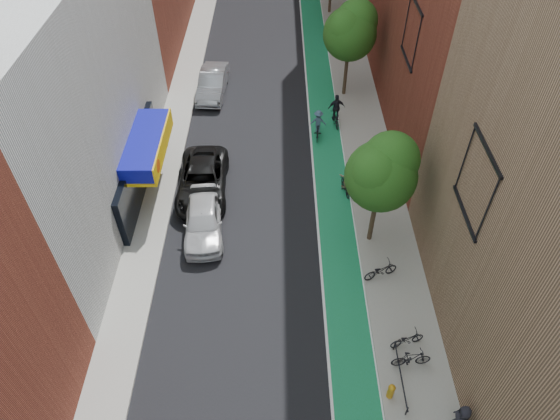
{
  "coord_description": "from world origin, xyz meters",
  "views": [
    {
      "loc": [
        0.92,
        -7.33,
        19.34
      ],
      "look_at": [
        0.98,
        10.72,
        1.5
      ],
      "focal_mm": 32.0,
      "sensor_mm": 36.0,
      "label": 1
    }
  ],
  "objects_px": {
    "parked_car_silver": "(213,83)",
    "cyclist_lane_far": "(318,126)",
    "cyclist_lane_near": "(346,180)",
    "cyclist_lane_mid": "(336,113)",
    "parked_car_black": "(203,181)",
    "fire_hydrant": "(391,391)",
    "pedestrian": "(461,420)",
    "parked_car_white": "(203,219)"
  },
  "relations": [
    {
      "from": "parked_car_silver",
      "to": "cyclist_lane_far",
      "type": "xyz_separation_m",
      "value": [
        7.21,
        -5.27,
        -0.01
      ]
    },
    {
      "from": "parked_car_silver",
      "to": "cyclist_lane_near",
      "type": "distance_m",
      "value": 13.53
    },
    {
      "from": "cyclist_lane_near",
      "to": "cyclist_lane_far",
      "type": "xyz_separation_m",
      "value": [
        -1.26,
        5.28,
        -0.05
      ]
    },
    {
      "from": "parked_car_silver",
      "to": "cyclist_lane_mid",
      "type": "height_order",
      "value": "cyclist_lane_mid"
    },
    {
      "from": "parked_car_black",
      "to": "cyclist_lane_mid",
      "type": "distance_m",
      "value": 10.44
    },
    {
      "from": "parked_car_black",
      "to": "fire_hydrant",
      "type": "distance_m",
      "value": 14.99
    },
    {
      "from": "parked_car_black",
      "to": "cyclist_lane_near",
      "type": "xyz_separation_m",
      "value": [
        8.07,
        -0.03,
        0.06
      ]
    },
    {
      "from": "cyclist_lane_far",
      "to": "pedestrian",
      "type": "relative_size",
      "value": 1.13
    },
    {
      "from": "parked_car_silver",
      "to": "parked_car_white",
      "type": "bearing_deg",
      "value": -83.55
    },
    {
      "from": "parked_car_black",
      "to": "pedestrian",
      "type": "bearing_deg",
      "value": -52.41
    },
    {
      "from": "cyclist_lane_far",
      "to": "fire_hydrant",
      "type": "distance_m",
      "value": 17.59
    },
    {
      "from": "parked_car_black",
      "to": "parked_car_silver",
      "type": "height_order",
      "value": "parked_car_silver"
    },
    {
      "from": "cyclist_lane_near",
      "to": "cyclist_lane_mid",
      "type": "relative_size",
      "value": 0.92
    },
    {
      "from": "cyclist_lane_near",
      "to": "fire_hydrant",
      "type": "relative_size",
      "value": 2.44
    },
    {
      "from": "pedestrian",
      "to": "parked_car_white",
      "type": "bearing_deg",
      "value": -131.16
    },
    {
      "from": "parked_car_white",
      "to": "fire_hydrant",
      "type": "height_order",
      "value": "parked_car_white"
    },
    {
      "from": "cyclist_lane_mid",
      "to": "pedestrian",
      "type": "relative_size",
      "value": 1.3
    },
    {
      "from": "parked_car_white",
      "to": "parked_car_silver",
      "type": "distance_m",
      "value": 13.62
    },
    {
      "from": "parked_car_black",
      "to": "parked_car_white",
      "type": "bearing_deg",
      "value": -84.56
    },
    {
      "from": "cyclist_lane_mid",
      "to": "pedestrian",
      "type": "xyz_separation_m",
      "value": [
        2.9,
        -20.14,
        0.11
      ]
    },
    {
      "from": "parked_car_silver",
      "to": "pedestrian",
      "type": "bearing_deg",
      "value": -61.5
    },
    {
      "from": "parked_car_silver",
      "to": "fire_hydrant",
      "type": "height_order",
      "value": "parked_car_silver"
    },
    {
      "from": "cyclist_lane_near",
      "to": "cyclist_lane_far",
      "type": "bearing_deg",
      "value": -86.85
    },
    {
      "from": "parked_car_white",
      "to": "parked_car_silver",
      "type": "height_order",
      "value": "parked_car_white"
    },
    {
      "from": "cyclist_lane_far",
      "to": "fire_hydrant",
      "type": "xyz_separation_m",
      "value": [
        1.86,
        -17.49,
        -0.23
      ]
    },
    {
      "from": "parked_car_silver",
      "to": "fire_hydrant",
      "type": "bearing_deg",
      "value": -65.06
    },
    {
      "from": "fire_hydrant",
      "to": "parked_car_white",
      "type": "bearing_deg",
      "value": 132.17
    },
    {
      "from": "parked_car_silver",
      "to": "cyclist_lane_near",
      "type": "xyz_separation_m",
      "value": [
        8.47,
        -10.55,
        0.04
      ]
    },
    {
      "from": "parked_car_white",
      "to": "fire_hydrant",
      "type": "distance_m",
      "value": 12.37
    },
    {
      "from": "parked_car_white",
      "to": "cyclist_lane_near",
      "type": "xyz_separation_m",
      "value": [
        7.7,
        3.04,
        0.03
      ]
    },
    {
      "from": "parked_car_silver",
      "to": "cyclist_lane_far",
      "type": "distance_m",
      "value": 8.93
    },
    {
      "from": "cyclist_lane_near",
      "to": "fire_hydrant",
      "type": "bearing_deg",
      "value": 82.53
    },
    {
      "from": "cyclist_lane_near",
      "to": "pedestrian",
      "type": "distance_m",
      "value": 13.81
    },
    {
      "from": "cyclist_lane_mid",
      "to": "cyclist_lane_far",
      "type": "relative_size",
      "value": 1.15
    },
    {
      "from": "cyclist_lane_far",
      "to": "pedestrian",
      "type": "height_order",
      "value": "cyclist_lane_far"
    },
    {
      "from": "parked_car_black",
      "to": "parked_car_silver",
      "type": "distance_m",
      "value": 10.54
    },
    {
      "from": "cyclist_lane_mid",
      "to": "cyclist_lane_near",
      "type": "bearing_deg",
      "value": 82.38
    },
    {
      "from": "cyclist_lane_mid",
      "to": "cyclist_lane_far",
      "type": "distance_m",
      "value": 1.86
    },
    {
      "from": "cyclist_lane_far",
      "to": "pedestrian",
      "type": "xyz_separation_m",
      "value": [
        4.16,
        -18.79,
        0.17
      ]
    },
    {
      "from": "cyclist_lane_far",
      "to": "parked_car_silver",
      "type": "bearing_deg",
      "value": -30.21
    },
    {
      "from": "pedestrian",
      "to": "cyclist_lane_far",
      "type": "bearing_deg",
      "value": -164.03
    },
    {
      "from": "parked_car_white",
      "to": "cyclist_lane_near",
      "type": "height_order",
      "value": "cyclist_lane_near"
    }
  ]
}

